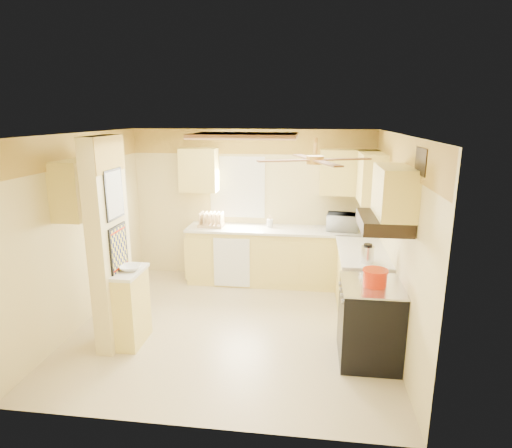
# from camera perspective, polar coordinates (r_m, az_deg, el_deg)

# --- Properties ---
(floor) EXTENTS (4.00, 4.00, 0.00)m
(floor) POSITION_cam_1_polar(r_m,az_deg,el_deg) (5.83, -3.10, -13.49)
(floor) COLOR #C5AF88
(floor) RESTS_ON ground
(ceiling) EXTENTS (4.00, 4.00, 0.00)m
(ceiling) POSITION_cam_1_polar(r_m,az_deg,el_deg) (5.16, -3.48, 11.88)
(ceiling) COLOR white
(ceiling) RESTS_ON wall_back
(wall_back) EXTENTS (4.00, 0.00, 4.00)m
(wall_back) POSITION_cam_1_polar(r_m,az_deg,el_deg) (7.18, -0.50, 2.54)
(wall_back) COLOR beige
(wall_back) RESTS_ON floor
(wall_front) EXTENTS (4.00, 0.00, 4.00)m
(wall_front) POSITION_cam_1_polar(r_m,az_deg,el_deg) (3.62, -8.88, -9.79)
(wall_front) COLOR beige
(wall_front) RESTS_ON floor
(wall_left) EXTENTS (0.00, 3.80, 3.80)m
(wall_left) POSITION_cam_1_polar(r_m,az_deg,el_deg) (6.05, -22.24, -0.80)
(wall_left) COLOR beige
(wall_left) RESTS_ON floor
(wall_right) EXTENTS (0.00, 3.80, 3.80)m
(wall_right) POSITION_cam_1_polar(r_m,az_deg,el_deg) (5.37, 18.20, -2.26)
(wall_right) COLOR beige
(wall_right) RESTS_ON floor
(wallpaper_border) EXTENTS (4.00, 0.02, 0.40)m
(wallpaper_border) POSITION_cam_1_polar(r_m,az_deg,el_deg) (7.02, -0.54, 10.92)
(wallpaper_border) COLOR yellow
(wallpaper_border) RESTS_ON wall_back
(partition_column) EXTENTS (0.20, 0.70, 2.50)m
(partition_column) POSITION_cam_1_polar(r_m,az_deg,el_deg) (5.28, -18.98, -2.61)
(partition_column) COLOR beige
(partition_column) RESTS_ON floor
(partition_ledge) EXTENTS (0.25, 0.55, 0.90)m
(partition_ledge) POSITION_cam_1_polar(r_m,az_deg,el_deg) (5.47, -16.19, -10.77)
(partition_ledge) COLOR #FFDF70
(partition_ledge) RESTS_ON floor
(ledge_top) EXTENTS (0.28, 0.58, 0.04)m
(ledge_top) POSITION_cam_1_polar(r_m,az_deg,el_deg) (5.29, -16.54, -6.15)
(ledge_top) COLOR silver
(ledge_top) RESTS_ON partition_ledge
(lower_cabinets_back) EXTENTS (3.00, 0.60, 0.90)m
(lower_cabinets_back) POSITION_cam_1_polar(r_m,az_deg,el_deg) (7.06, 3.22, -4.44)
(lower_cabinets_back) COLOR #FFDF70
(lower_cabinets_back) RESTS_ON floor
(lower_cabinets_right) EXTENTS (0.60, 1.40, 0.90)m
(lower_cabinets_right) POSITION_cam_1_polar(r_m,az_deg,el_deg) (6.15, 13.84, -7.76)
(lower_cabinets_right) COLOR #FFDF70
(lower_cabinets_right) RESTS_ON floor
(countertop_back) EXTENTS (3.04, 0.64, 0.04)m
(countertop_back) POSITION_cam_1_polar(r_m,az_deg,el_deg) (6.91, 3.27, -0.77)
(countertop_back) COLOR silver
(countertop_back) RESTS_ON lower_cabinets_back
(countertop_right) EXTENTS (0.64, 1.44, 0.04)m
(countertop_right) POSITION_cam_1_polar(r_m,az_deg,el_deg) (5.99, 14.01, -3.59)
(countertop_right) COLOR silver
(countertop_right) RESTS_ON lower_cabinets_right
(dishwasher_panel) EXTENTS (0.58, 0.02, 0.80)m
(dishwasher_panel) POSITION_cam_1_polar(r_m,az_deg,el_deg) (6.86, -3.26, -5.17)
(dishwasher_panel) COLOR white
(dishwasher_panel) RESTS_ON lower_cabinets_back
(window) EXTENTS (0.92, 0.02, 1.02)m
(window) POSITION_cam_1_polar(r_m,az_deg,el_deg) (7.15, -2.51, 4.92)
(window) COLOR white
(window) RESTS_ON wall_back
(upper_cab_back_left) EXTENTS (0.60, 0.35, 0.70)m
(upper_cab_back_left) POSITION_cam_1_polar(r_m,az_deg,el_deg) (7.08, -7.59, 7.17)
(upper_cab_back_left) COLOR #FFDF70
(upper_cab_back_left) RESTS_ON wall_back
(upper_cab_back_right) EXTENTS (0.90, 0.35, 0.70)m
(upper_cab_back_right) POSITION_cam_1_polar(r_m,az_deg,el_deg) (6.87, 12.29, 6.75)
(upper_cab_back_right) COLOR #FFDF70
(upper_cab_back_right) RESTS_ON wall_back
(upper_cab_right) EXTENTS (0.35, 1.00, 0.70)m
(upper_cab_right) POSITION_cam_1_polar(r_m,az_deg,el_deg) (6.43, 15.08, 6.09)
(upper_cab_right) COLOR #FFDF70
(upper_cab_right) RESTS_ON wall_right
(upper_cab_left_wall) EXTENTS (0.35, 0.75, 0.70)m
(upper_cab_left_wall) POSITION_cam_1_polar(r_m,az_deg,el_deg) (5.63, -22.49, 4.37)
(upper_cab_left_wall) COLOR #FFDF70
(upper_cab_left_wall) RESTS_ON wall_left
(upper_cab_over_stove) EXTENTS (0.35, 0.76, 0.52)m
(upper_cab_over_stove) POSITION_cam_1_polar(r_m,az_deg,el_deg) (4.66, 17.95, 4.14)
(upper_cab_over_stove) COLOR #FFDF70
(upper_cab_over_stove) RESTS_ON wall_right
(stove) EXTENTS (0.68, 0.77, 0.92)m
(stove) POSITION_cam_1_polar(r_m,az_deg,el_deg) (5.10, 14.89, -12.48)
(stove) COLOR black
(stove) RESTS_ON floor
(range_hood) EXTENTS (0.50, 0.76, 0.14)m
(range_hood) POSITION_cam_1_polar(r_m,az_deg,el_deg) (4.71, 16.63, 0.24)
(range_hood) COLOR black
(range_hood) RESTS_ON upper_cab_over_stove
(poster_menu) EXTENTS (0.02, 0.42, 0.57)m
(poster_menu) POSITION_cam_1_polar(r_m,az_deg,el_deg) (5.10, -18.39, 3.79)
(poster_menu) COLOR black
(poster_menu) RESTS_ON partition_column
(poster_nashville) EXTENTS (0.02, 0.42, 0.57)m
(poster_nashville) POSITION_cam_1_polar(r_m,az_deg,el_deg) (5.25, -17.84, -3.20)
(poster_nashville) COLOR black
(poster_nashville) RESTS_ON partition_column
(ceiling_light_panel) EXTENTS (1.35, 0.95, 0.06)m
(ceiling_light_panel) POSITION_cam_1_polar(r_m,az_deg,el_deg) (5.64, -1.49, 11.66)
(ceiling_light_panel) COLOR brown
(ceiling_light_panel) RESTS_ON ceiling
(ceiling_fan) EXTENTS (1.15, 1.15, 0.26)m
(ceiling_fan) POSITION_cam_1_polar(r_m,az_deg,el_deg) (4.39, 7.89, 8.54)
(ceiling_fan) COLOR gold
(ceiling_fan) RESTS_ON ceiling
(vent_grate) EXTENTS (0.02, 0.40, 0.25)m
(vent_grate) POSITION_cam_1_polar(r_m,az_deg,el_deg) (4.31, 21.18, 7.80)
(vent_grate) COLOR black
(vent_grate) RESTS_ON wall_right
(microwave) EXTENTS (0.53, 0.40, 0.27)m
(microwave) POSITION_cam_1_polar(r_m,az_deg,el_deg) (6.88, 11.53, 0.24)
(microwave) COLOR white
(microwave) RESTS_ON countertop_back
(bowl) EXTENTS (0.30, 0.30, 0.06)m
(bowl) POSITION_cam_1_polar(r_m,az_deg,el_deg) (5.28, -16.39, -5.62)
(bowl) COLOR white
(bowl) RESTS_ON ledge_top
(dutch_oven) EXTENTS (0.27, 0.27, 0.18)m
(dutch_oven) POSITION_cam_1_polar(r_m,az_deg,el_deg) (4.85, 15.60, -6.87)
(dutch_oven) COLOR red
(dutch_oven) RESTS_ON stove
(kettle) EXTENTS (0.16, 0.16, 0.24)m
(kettle) POSITION_cam_1_polar(r_m,az_deg,el_deg) (5.47, 14.65, -3.89)
(kettle) COLOR silver
(kettle) RESTS_ON countertop_right
(dish_rack) EXTENTS (0.40, 0.30, 0.23)m
(dish_rack) POSITION_cam_1_polar(r_m,az_deg,el_deg) (7.05, -5.99, 0.35)
(dish_rack) COLOR tan
(dish_rack) RESTS_ON countertop_back
(utensil_crock) EXTENTS (0.10, 0.10, 0.20)m
(utensil_crock) POSITION_cam_1_polar(r_m,az_deg,el_deg) (6.99, 1.85, 0.14)
(utensil_crock) COLOR white
(utensil_crock) RESTS_ON countertop_back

